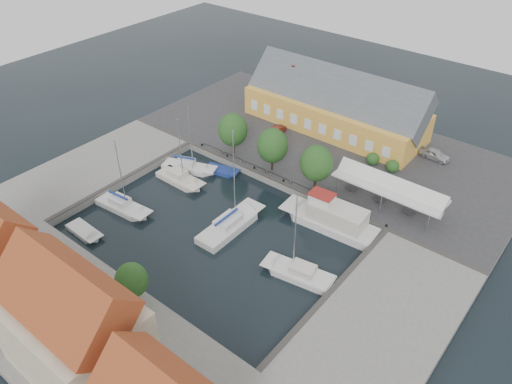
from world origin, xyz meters
TOP-DOWN VIEW (x-y plane):
  - ground at (0.00, 0.00)m, footprint 140.00×140.00m
  - north_quay at (0.00, 23.00)m, footprint 56.00×26.00m
  - west_quay at (-22.00, -2.00)m, footprint 12.00×24.00m
  - east_quay at (22.00, -2.00)m, footprint 12.00×24.00m
  - south_bank at (0.00, -21.00)m, footprint 56.00×14.00m
  - quay_edge_fittings at (0.02, 4.75)m, footprint 56.00×24.72m
  - warehouse at (-2.60, 28.36)m, footprint 28.56×14.00m
  - tent_canopy at (14.00, 14.50)m, footprint 14.00×4.00m
  - quay_trees at (-2.00, 12.00)m, footprint 18.20×4.20m
  - car_silver at (14.24, 28.78)m, footprint 4.49×2.06m
  - car_red at (-7.59, 20.30)m, footprint 1.61×3.78m
  - center_sailboat at (0.98, -0.21)m, footprint 3.13×10.10m
  - trawler at (10.33, 7.78)m, footprint 12.58×4.43m
  - east_boat_b at (12.08, -1.56)m, footprint 8.38×3.93m
  - west_boat_a at (-12.19, 5.81)m, footprint 8.07×4.89m
  - west_boat_b at (-11.00, 3.03)m, footprint 7.55×2.66m
  - west_boat_d at (-12.17, -5.83)m, footprint 8.28×3.17m
  - launch_sw at (-12.05, -11.72)m, footprint 5.36×2.17m
  - launch_nw at (-8.19, 8.36)m, footprint 5.28×3.13m
  - townhouses at (1.93, -23.24)m, footprint 36.30×8.50m

SIDE VIEW (x-z plane):
  - ground at x=0.00m, z-range 0.00..0.00m
  - launch_nw at x=-8.19m, z-range -0.35..0.53m
  - launch_sw at x=-12.05m, z-range -0.40..0.58m
  - west_boat_b at x=-11.00m, z-range -4.91..5.43m
  - east_boat_b at x=12.08m, z-range -5.28..5.80m
  - west_boat_d at x=-12.17m, z-range -5.17..5.71m
  - west_boat_a at x=-12.19m, z-range -5.01..5.56m
  - center_sailboat at x=0.98m, z-range -6.43..7.15m
  - north_quay at x=0.00m, z-range 0.00..1.00m
  - west_quay at x=-22.00m, z-range 0.00..1.00m
  - east_quay at x=22.00m, z-range 0.00..1.00m
  - south_bank at x=0.00m, z-range 0.00..1.00m
  - trawler at x=10.33m, z-range -1.48..3.52m
  - quay_edge_fittings at x=0.02m, z-range 0.86..1.26m
  - car_red at x=-7.59m, z-range 1.00..2.21m
  - car_silver at x=14.24m, z-range 1.00..2.49m
  - tent_canopy at x=14.00m, z-range 2.27..5.10m
  - warehouse at x=-2.60m, z-range -0.35..9.20m
  - quay_trees at x=-2.00m, z-range 1.73..8.03m
  - townhouses at x=1.93m, z-range -0.18..11.82m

